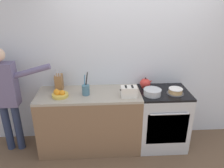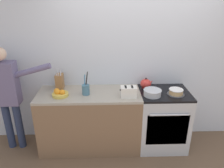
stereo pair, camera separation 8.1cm
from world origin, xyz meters
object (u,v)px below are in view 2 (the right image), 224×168
Objects in this scene: fruit_bowl at (60,93)px; stove_range at (162,119)px; tea_kettle at (146,84)px; knife_block at (60,82)px; utensil_crock at (86,89)px; layer_cake at (176,92)px; person_baker at (8,92)px; toaster at (129,92)px; mixing_bowl at (152,93)px.

stove_range is at bearing 2.99° from fruit_bowl.
tea_kettle is 1.28m from fruit_bowl.
utensil_crock is (0.40, -0.21, -0.04)m from knife_block.
person_baker is (-2.40, 0.10, -0.01)m from layer_cake.
toaster reaches higher than stove_range.
fruit_bowl is (-1.26, -0.25, -0.03)m from tea_kettle.
stove_range is 1.27m from utensil_crock.
tea_kettle is 0.84× the size of toaster.
layer_cake is at bearing 4.48° from person_baker.
fruit_bowl reaches higher than layer_cake.
mixing_bowl is at bearing -1.34° from fruit_bowl.
stove_range is 0.56m from mixing_bowl.
utensil_crock is 1.45× the size of toaster.
knife_block is 1.37× the size of toaster.
tea_kettle is 0.12× the size of person_baker.
toaster is (0.96, -0.06, 0.04)m from fruit_bowl.
layer_cake is at bearing -1.95° from utensil_crock.
mixing_bowl is 0.78× the size of knife_block.
knife_block is at bearing 152.78° from utensil_crock.
knife_block is (-1.30, 0.00, 0.05)m from tea_kettle.
utensil_crock reaches higher than fruit_bowl.
knife_block is (-1.55, 0.17, 0.58)m from stove_range.
fruit_bowl reaches higher than stove_range.
person_baker is at bearing 173.00° from fruit_bowl.
toaster is (1.00, -0.31, -0.04)m from knife_block.
stove_range is at bearing -33.16° from tea_kettle.
fruit_bowl is (0.04, -0.25, -0.08)m from knife_block.
fruit_bowl is (-1.64, 0.00, 0.00)m from layer_cake.
person_baker is at bearing 179.64° from stove_range.
mixing_bowl is 0.34m from toaster.
stove_range is 0.61m from tea_kettle.
mixing_bowl is (0.05, -0.28, -0.02)m from tea_kettle.
person_baker is (-2.06, 0.12, -0.01)m from mixing_bowl.
toaster is (-0.34, -0.03, 0.03)m from mixing_bowl.
layer_cake is at bearing 4.65° from toaster.
stove_range is 0.58× the size of person_baker.
knife_block is 1.43× the size of fruit_bowl.
mixing_bowl is (-0.34, -0.03, 0.01)m from layer_cake.
tea_kettle reaches higher than toaster.
toaster is at bearing -133.72° from tea_kettle.
knife_block is at bearing 179.97° from tea_kettle.
mixing_bowl is 1.12× the size of fruit_bowl.
stove_range is 3.80× the size of layer_cake.
toaster is 0.15× the size of person_baker.
knife_block reaches higher than toaster.
stove_range is at bearing 147.71° from layer_cake.
tea_kettle is 2.02m from person_baker.
fruit_bowl is (-0.37, -0.04, -0.04)m from utensil_crock.
mixing_bowl is 2.07m from person_baker.
utensil_crock reaches higher than layer_cake.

